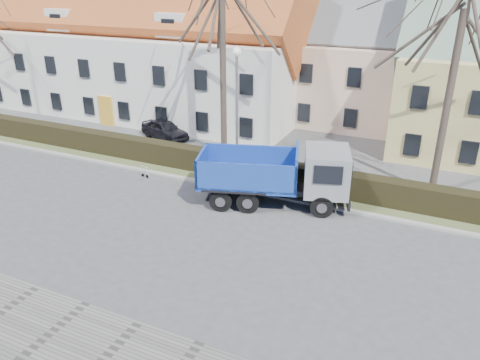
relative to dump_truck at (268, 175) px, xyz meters
The scene contains 13 objects.
ground 4.96m from the dump_truck, 125.25° to the right, with size 120.00×120.00×0.00m, color #464649.
sidewalk_near 12.74m from the dump_truck, 102.45° to the right, with size 80.00×5.00×0.08m, color slate.
curb_far 3.17m from the dump_truck, 164.85° to the left, with size 80.00×0.30×0.12m, color #98968F.
grass_strip 3.88m from the dump_truck, 139.40° to the left, with size 80.00×3.00×0.10m, color #4F5A32.
hedge 3.57m from the dump_truck, 141.91° to the left, with size 60.00×0.90×1.30m, color black.
building_white 20.13m from the dump_truck, 142.34° to the left, with size 26.80×10.80×9.50m, color silver, non-canonical shape.
building_pink 16.38m from the dump_truck, 85.50° to the left, with size 10.80×8.80×8.00m, color beige, non-canonical shape.
tree_1 8.19m from the dump_truck, 135.55° to the left, with size 9.20×9.20×12.65m, color #3C3129, non-canonical shape.
tree_2 9.51m from the dump_truck, 32.54° to the left, with size 8.00×8.00×11.00m, color #3C3129, non-canonical shape.
dump_truck is the anchor object (origin of this frame).
streetlight 4.88m from the dump_truck, 135.10° to the left, with size 0.55×0.55×7.02m, color gray, non-canonical shape.
cart_frame 7.69m from the dump_truck, behind, with size 0.80×0.46×0.73m, color silver, non-canonical shape.
parked_car_a 11.87m from the dump_truck, 148.28° to the left, with size 1.56×3.88×1.32m, color black.
Camera 1 is at (10.20, -15.53, 10.36)m, focal length 35.00 mm.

